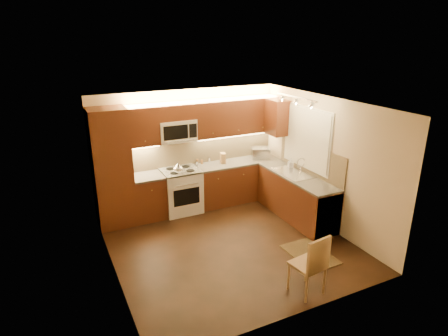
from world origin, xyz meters
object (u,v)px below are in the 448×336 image
stove (181,191)px  sink (293,170)px  dining_chair (308,263)px  soap_bottle (291,163)px  toaster_oven (261,153)px  kettle (178,168)px  knife_block (223,158)px  microwave (177,130)px

stove → sink: (2.00, -1.12, 0.52)m
stove → dining_chair: size_ratio=0.97×
soap_bottle → dining_chair: size_ratio=0.22×
sink → toaster_oven: 1.16m
stove → kettle: bearing=-122.0°
kettle → knife_block: 1.14m
kettle → knife_block: kettle is taller
toaster_oven → dining_chair: size_ratio=0.42×
microwave → dining_chair: 3.75m
kettle → dining_chair: size_ratio=0.24×
kettle → soap_bottle: 2.34m
soap_bottle → dining_chair: (-1.44, -2.51, -0.53)m
stove → kettle: kettle is taller
sink → toaster_oven: (-0.07, 1.16, 0.04)m
stove → kettle: size_ratio=4.09×
microwave → knife_block: size_ratio=3.40×
stove → knife_block: bearing=4.6°
stove → microwave: microwave is taller
microwave → soap_bottle: microwave is taller
stove → soap_bottle: soap_bottle is taller
toaster_oven → knife_block: size_ratio=1.78×
toaster_oven → knife_block: (-0.92, 0.04, -0.01)m
microwave → toaster_oven: size_ratio=1.91×
stove → knife_block: 1.15m
stove → toaster_oven: 2.01m
stove → knife_block: size_ratio=4.12×
kettle → dining_chair: kettle is taller
kettle → dining_chair: (0.81, -3.16, -0.56)m
sink → kettle: (-2.11, 0.96, 0.06)m
sink → kettle: bearing=155.6°
microwave → toaster_oven: 2.06m
kettle → dining_chair: 3.31m
sink → kettle: size_ratio=3.83×
toaster_oven → dining_chair: bearing=-87.3°
kettle → toaster_oven: 2.05m
microwave → sink: bearing=-32.2°
sink → microwave: bearing=147.8°
microwave → kettle: microwave is taller
microwave → kettle: bearing=-109.1°
kettle → soap_bottle: size_ratio=1.07×
toaster_oven → knife_block: bearing=-160.1°
kettle → toaster_oven: bearing=6.8°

